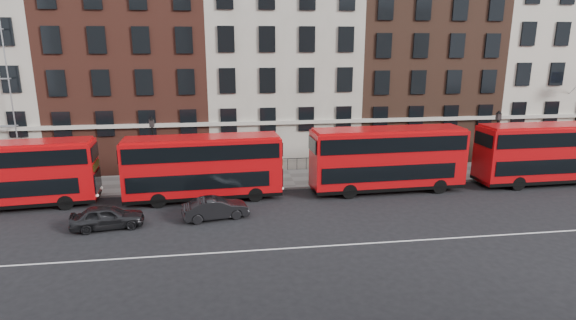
{
  "coord_description": "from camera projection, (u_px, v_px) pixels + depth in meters",
  "views": [
    {
      "loc": [
        -5.12,
        -23.48,
        10.33
      ],
      "look_at": [
        -1.06,
        5.0,
        3.0
      ],
      "focal_mm": 28.0,
      "sensor_mm": 36.0,
      "label": 1
    }
  ],
  "objects": [
    {
      "name": "bus_c",
      "position": [
        387.0,
        158.0,
        32.29
      ],
      "size": [
        11.19,
        3.03,
        4.67
      ],
      "rotation": [
        0.0,
        0.0,
        0.03
      ],
      "color": "red",
      "rests_on": "ground"
    },
    {
      "name": "pavement",
      "position": [
        291.0,
        178.0,
        35.83
      ],
      "size": [
        80.0,
        5.0,
        0.15
      ],
      "primitive_type": "cube",
      "color": "slate",
      "rests_on": "ground"
    },
    {
      "name": "car_rear",
      "position": [
        108.0,
        217.0,
        26.07
      ],
      "size": [
        4.25,
        2.18,
        1.38
      ],
      "primitive_type": "imported",
      "rotation": [
        0.0,
        0.0,
        1.71
      ],
      "color": "black",
      "rests_on": "ground"
    },
    {
      "name": "bus_b",
      "position": [
        203.0,
        166.0,
        30.53
      ],
      "size": [
        10.68,
        3.07,
        4.44
      ],
      "rotation": [
        0.0,
        0.0,
        0.05
      ],
      "color": "red",
      "rests_on": "ground"
    },
    {
      "name": "bus_d",
      "position": [
        549.0,
        152.0,
        34.05
      ],
      "size": [
        11.12,
        2.84,
        4.65
      ],
      "rotation": [
        0.0,
        0.0,
        0.01
      ],
      "color": "red",
      "rests_on": "ground"
    },
    {
      "name": "iron_railings",
      "position": [
        288.0,
        164.0,
        37.8
      ],
      "size": [
        6.6,
        0.06,
        1.0
      ],
      "primitive_type": null,
      "color": "black",
      "rests_on": "pavement"
    },
    {
      "name": "bus_a",
      "position": [
        9.0,
        174.0,
        28.86
      ],
      "size": [
        10.65,
        3.44,
        4.4
      ],
      "rotation": [
        0.0,
        0.0,
        0.09
      ],
      "color": "red",
      "rests_on": "ground"
    },
    {
      "name": "kerb",
      "position": [
        296.0,
        188.0,
        33.43
      ],
      "size": [
        80.0,
        0.3,
        0.16
      ],
      "primitive_type": "cube",
      "color": "gray",
      "rests_on": "ground"
    },
    {
      "name": "lamp_post_left",
      "position": [
        154.0,
        149.0,
        32.37
      ],
      "size": [
        0.44,
        0.44,
        5.33
      ],
      "color": "black",
      "rests_on": "pavement"
    },
    {
      "name": "car_front",
      "position": [
        216.0,
        208.0,
        27.53
      ],
      "size": [
        4.22,
        2.17,
        1.32
      ],
      "primitive_type": "imported",
      "rotation": [
        0.0,
        0.0,
        1.77
      ],
      "color": "black",
      "rests_on": "ground"
    },
    {
      "name": "building_terrace",
      "position": [
        276.0,
        47.0,
        40.36
      ],
      "size": [
        64.0,
        11.95,
        22.0
      ],
      "color": "#B7B09F",
      "rests_on": "ground"
    },
    {
      "name": "road_centre_line",
      "position": [
        326.0,
        246.0,
        23.86
      ],
      "size": [
        70.0,
        0.12,
        0.01
      ],
      "primitive_type": "cube",
      "color": "white",
      "rests_on": "ground"
    },
    {
      "name": "ground",
      "position": [
        319.0,
        231.0,
        25.78
      ],
      "size": [
        120.0,
        120.0,
        0.0
      ],
      "primitive_type": "plane",
      "color": "black",
      "rests_on": "ground"
    },
    {
      "name": "lamp_post_right",
      "position": [
        496.0,
        141.0,
        35.39
      ],
      "size": [
        0.44,
        0.44,
        5.33
      ],
      "color": "black",
      "rests_on": "pavement"
    }
  ]
}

